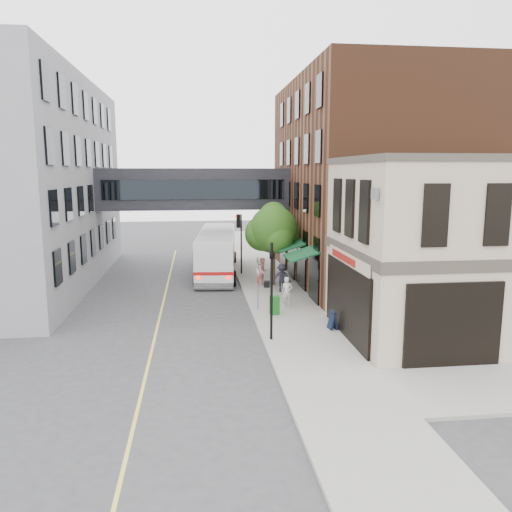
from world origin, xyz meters
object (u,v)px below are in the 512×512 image
object	(u,v)px
pedestrian_a	(287,292)
pedestrian_b	(263,271)
bus	(217,250)
sandwich_board	(333,320)
pedestrian_c	(282,278)
newspaper_box	(275,305)

from	to	relation	value
pedestrian_a	pedestrian_b	world-z (taller)	pedestrian_b
bus	sandwich_board	distance (m)	15.85
pedestrian_b	pedestrian_c	bearing A→B (deg)	-97.09
bus	pedestrian_a	world-z (taller)	bus
pedestrian_c	sandwich_board	world-z (taller)	pedestrian_c
pedestrian_a	newspaper_box	xyz separation A→B (m)	(-0.95, -1.45, -0.36)
pedestrian_c	newspaper_box	world-z (taller)	pedestrian_c
bus	sandwich_board	xyz separation A→B (m)	(4.98, -15.00, -1.20)
pedestrian_b	newspaper_box	world-z (taller)	pedestrian_b
pedestrian_c	newspaper_box	size ratio (longest dim) A/B	1.83
pedestrian_a	sandwich_board	world-z (taller)	pedestrian_a
sandwich_board	newspaper_box	bearing A→B (deg)	121.15
pedestrian_b	sandwich_board	xyz separation A→B (m)	(2.09, -9.96, -0.48)
newspaper_box	sandwich_board	bearing A→B (deg)	-51.62
pedestrian_b	newspaper_box	distance (m)	7.08
pedestrian_a	newspaper_box	bearing A→B (deg)	-116.86
pedestrian_c	pedestrian_b	bearing A→B (deg)	121.31
pedestrian_a	pedestrian_b	size ratio (longest dim) A/B	0.91
pedestrian_c	pedestrian_a	bearing A→B (deg)	-88.41
pedestrian_a	pedestrian_b	xyz separation A→B (m)	(-0.62, 5.61, 0.09)
pedestrian_a	sandwich_board	size ratio (longest dim) A/B	1.87
sandwich_board	pedestrian_a	bearing A→B (deg)	99.97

